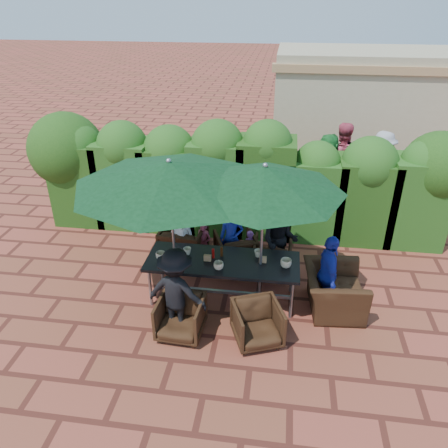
# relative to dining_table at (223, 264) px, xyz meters

# --- Properties ---
(ground) EXTENTS (80.00, 80.00, 0.00)m
(ground) POSITION_rel_dining_table_xyz_m (0.04, 0.15, -0.68)
(ground) COLOR brown
(ground) RESTS_ON ground
(dining_table) EXTENTS (2.48, 0.90, 0.75)m
(dining_table) POSITION_rel_dining_table_xyz_m (0.00, 0.00, 0.00)
(dining_table) COLOR black
(dining_table) RESTS_ON ground
(umbrella_left) EXTENTS (2.96, 2.96, 2.46)m
(umbrella_left) POSITION_rel_dining_table_xyz_m (-0.79, -0.02, 1.54)
(umbrella_left) COLOR gray
(umbrella_left) RESTS_ON ground
(umbrella_right) EXTENTS (2.41, 2.41, 2.46)m
(umbrella_right) POSITION_rel_dining_table_xyz_m (0.62, -0.01, 1.54)
(umbrella_right) COLOR gray
(umbrella_right) RESTS_ON ground
(chair_far_left) EXTENTS (0.86, 0.81, 0.81)m
(chair_far_left) POSITION_rel_dining_table_xyz_m (-0.90, 1.06, -0.27)
(chair_far_left) COLOR black
(chair_far_left) RESTS_ON ground
(chair_far_mid) EXTENTS (0.89, 0.87, 0.72)m
(chair_far_mid) POSITION_rel_dining_table_xyz_m (0.09, 1.03, -0.31)
(chair_far_mid) COLOR black
(chair_far_mid) RESTS_ON ground
(chair_far_right) EXTENTS (0.69, 0.65, 0.70)m
(chair_far_right) POSITION_rel_dining_table_xyz_m (0.79, 0.93, -0.32)
(chair_far_right) COLOR black
(chair_far_right) RESTS_ON ground
(chair_near_left) EXTENTS (0.70, 0.66, 0.69)m
(chair_near_left) POSITION_rel_dining_table_xyz_m (-0.50, -0.96, -0.33)
(chair_near_left) COLOR black
(chair_near_left) RESTS_ON ground
(chair_near_right) EXTENTS (0.85, 0.82, 0.69)m
(chair_near_right) POSITION_rel_dining_table_xyz_m (0.65, -0.94, -0.33)
(chair_near_right) COLOR black
(chair_near_right) RESTS_ON ground
(chair_end_right) EXTENTS (0.78, 1.11, 0.93)m
(chair_end_right) POSITION_rel_dining_table_xyz_m (1.81, -0.01, -0.21)
(chair_end_right) COLOR black
(chair_end_right) RESTS_ON ground
(adult_far_left) EXTENTS (0.65, 0.52, 1.16)m
(adult_far_left) POSITION_rel_dining_table_xyz_m (-0.89, 0.91, -0.10)
(adult_far_left) COLOR white
(adult_far_left) RESTS_ON ground
(adult_far_mid) EXTENTS (0.46, 0.38, 1.21)m
(adult_far_mid) POSITION_rel_dining_table_xyz_m (0.02, 0.99, -0.07)
(adult_far_mid) COLOR #1F2CAA
(adult_far_mid) RESTS_ON ground
(adult_far_right) EXTENTS (0.68, 0.45, 1.37)m
(adult_far_right) POSITION_rel_dining_table_xyz_m (0.90, 0.90, 0.01)
(adult_far_right) COLOR black
(adult_far_right) RESTS_ON ground
(adult_near_left) EXTENTS (0.96, 0.57, 1.41)m
(adult_near_left) POSITION_rel_dining_table_xyz_m (-0.56, -0.86, 0.03)
(adult_near_left) COLOR black
(adult_near_left) RESTS_ON ground
(adult_end_right) EXTENTS (0.50, 0.84, 1.34)m
(adult_end_right) POSITION_rel_dining_table_xyz_m (1.69, -0.04, -0.00)
(adult_end_right) COLOR #1F2CAA
(adult_end_right) RESTS_ON ground
(child_left) EXTENTS (0.38, 0.34, 0.87)m
(child_left) POSITION_rel_dining_table_xyz_m (-0.51, 1.01, -0.24)
(child_left) COLOR #C3455E
(child_left) RESTS_ON ground
(child_right) EXTENTS (0.30, 0.27, 0.73)m
(child_right) POSITION_rel_dining_table_xyz_m (0.37, 1.04, -0.31)
(child_right) COLOR #A24EAA
(child_right) RESTS_ON ground
(pedestrian_a) EXTENTS (1.61, 1.39, 1.70)m
(pedestrian_a) POSITION_rel_dining_table_xyz_m (1.92, 4.23, 0.17)
(pedestrian_a) COLOR #238133
(pedestrian_a) RESTS_ON ground
(pedestrian_b) EXTENTS (0.99, 0.69, 1.91)m
(pedestrian_b) POSITION_rel_dining_table_xyz_m (2.24, 4.44, 0.28)
(pedestrian_b) COLOR #C3455E
(pedestrian_b) RESTS_ON ground
(pedestrian_c) EXTENTS (1.22, 1.03, 1.74)m
(pedestrian_c) POSITION_rel_dining_table_xyz_m (3.18, 4.40, 0.20)
(pedestrian_c) COLOR #9C9CA5
(pedestrian_c) RESTS_ON ground
(cup_a) EXTENTS (0.16, 0.16, 0.13)m
(cup_a) POSITION_rel_dining_table_xyz_m (-1.00, -0.10, 0.14)
(cup_a) COLOR beige
(cup_a) RESTS_ON dining_table
(cup_b) EXTENTS (0.13, 0.13, 0.12)m
(cup_b) POSITION_rel_dining_table_xyz_m (-0.60, 0.11, 0.13)
(cup_b) COLOR beige
(cup_b) RESTS_ON dining_table
(cup_c) EXTENTS (0.16, 0.16, 0.13)m
(cup_c) POSITION_rel_dining_table_xyz_m (-0.03, -0.26, 0.14)
(cup_c) COLOR beige
(cup_c) RESTS_ON dining_table
(cup_d) EXTENTS (0.13, 0.13, 0.12)m
(cup_d) POSITION_rel_dining_table_xyz_m (0.56, 0.20, 0.13)
(cup_d) COLOR beige
(cup_d) RESTS_ON dining_table
(cup_e) EXTENTS (0.18, 0.18, 0.14)m
(cup_e) POSITION_rel_dining_table_xyz_m (1.02, -0.05, 0.14)
(cup_e) COLOR beige
(cup_e) RESTS_ON dining_table
(ketchup_bottle) EXTENTS (0.04, 0.04, 0.17)m
(ketchup_bottle) POSITION_rel_dining_table_xyz_m (-0.16, 0.06, 0.16)
(ketchup_bottle) COLOR #B20C0A
(ketchup_bottle) RESTS_ON dining_table
(sauce_bottle) EXTENTS (0.04, 0.04, 0.17)m
(sauce_bottle) POSITION_rel_dining_table_xyz_m (-0.04, 0.13, 0.16)
(sauce_bottle) COLOR #4C230C
(sauce_bottle) RESTS_ON dining_table
(serving_tray) EXTENTS (0.35, 0.25, 0.02)m
(serving_tray) POSITION_rel_dining_table_xyz_m (-0.80, -0.14, 0.08)
(serving_tray) COLOR #9E6E4C
(serving_tray) RESTS_ON dining_table
(number_block_left) EXTENTS (0.12, 0.06, 0.10)m
(number_block_left) POSITION_rel_dining_table_xyz_m (-0.24, -0.04, 0.12)
(number_block_left) COLOR tan
(number_block_left) RESTS_ON dining_table
(number_block_right) EXTENTS (0.12, 0.06, 0.10)m
(number_block_right) POSITION_rel_dining_table_xyz_m (0.65, 0.04, 0.12)
(number_block_right) COLOR tan
(number_block_right) RESTS_ON dining_table
(hedge_wall) EXTENTS (9.10, 1.60, 2.43)m
(hedge_wall) POSITION_rel_dining_table_xyz_m (-0.19, 2.47, 0.62)
(hedge_wall) COLOR #11340E
(hedge_wall) RESTS_ON ground
(building) EXTENTS (6.20, 3.08, 3.20)m
(building) POSITION_rel_dining_table_xyz_m (3.54, 7.14, 0.93)
(building) COLOR tan
(building) RESTS_ON ground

